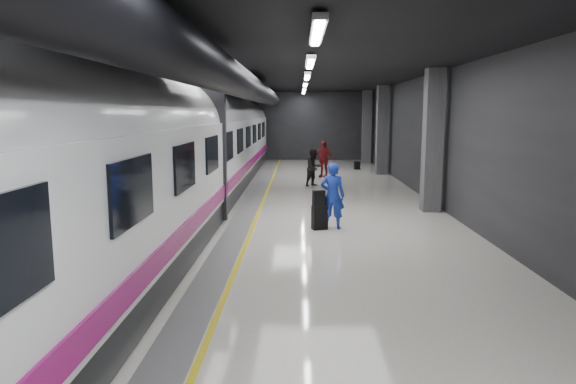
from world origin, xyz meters
TOP-DOWN VIEW (x-y plane):
  - ground at (0.00, 0.00)m, footprint 40.00×40.00m
  - platform_hall at (-0.29, 0.96)m, footprint 10.02×40.02m
  - train at (-3.25, -0.00)m, footprint 3.05×38.00m
  - traveler_main at (1.24, -0.62)m, footprint 0.73×0.55m
  - suitcase_main at (0.89, -0.73)m, footprint 0.45×0.36m
  - shoulder_bag at (0.86, -0.77)m, footprint 0.36×0.26m
  - traveler_far_a at (0.97, 7.57)m, footprint 0.98×0.97m
  - traveler_far_b at (1.53, 10.72)m, footprint 1.12×0.91m
  - suitcase_far at (3.58, 14.18)m, footprint 0.34×0.27m

SIDE VIEW (x-z plane):
  - ground at x=0.00m, z-range 0.00..0.00m
  - suitcase_far at x=3.58m, z-range 0.00..0.44m
  - suitcase_main at x=0.89m, z-range 0.00..0.65m
  - traveler_far_a at x=0.97m, z-range 0.00..1.59m
  - shoulder_bag at x=0.86m, z-range 0.65..1.07m
  - traveler_far_b at x=1.53m, z-range 0.00..1.78m
  - traveler_main at x=1.24m, z-range 0.00..1.82m
  - train at x=-3.25m, z-range 0.04..4.09m
  - platform_hall at x=-0.29m, z-range 1.28..5.79m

